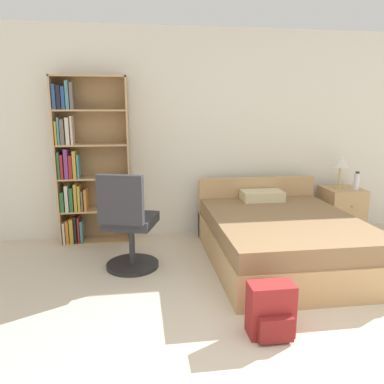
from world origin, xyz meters
TOP-DOWN VIEW (x-y plane):
  - wall_back at (0.00, 3.23)m, footprint 9.00×0.06m
  - bookshelf at (-1.68, 3.03)m, footprint 0.86×0.30m
  - bed at (0.47, 2.11)m, footprint 1.51×1.94m
  - office_chair at (-1.15, 2.08)m, footprint 0.61×0.67m
  - nightstand at (1.59, 2.87)m, footprint 0.47×0.50m
  - table_lamp at (1.54, 2.89)m, footprint 0.22×0.22m
  - water_bottle at (1.70, 2.76)m, footprint 0.07×0.07m
  - backpack_red at (-0.11, 0.79)m, footprint 0.33×0.24m

SIDE VIEW (x-z plane):
  - backpack_red at x=-0.11m, z-range -0.01..0.39m
  - bed at x=0.47m, z-range -0.12..0.65m
  - nightstand at x=1.59m, z-range 0.00..0.61m
  - office_chair at x=-1.15m, z-range -0.04..0.99m
  - water_bottle at x=1.70m, z-range 0.61..0.84m
  - table_lamp at x=1.54m, z-range 0.74..1.17m
  - bookshelf at x=-1.68m, z-range -0.02..1.98m
  - wall_back at x=0.00m, z-range 0.00..2.60m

